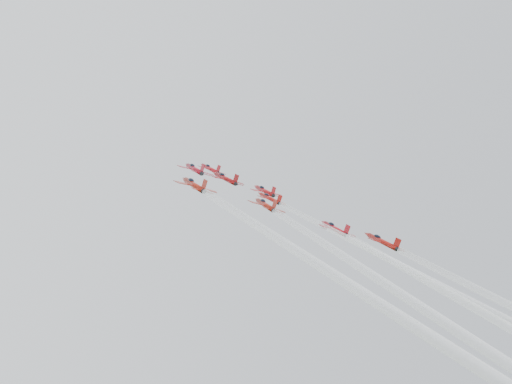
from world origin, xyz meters
TOP-DOWN VIEW (x-y plane):
  - jet_lead at (0.27, 27.06)m, footprint 9.50×11.62m
  - jet_row2_left at (-11.93, 13.40)m, footprint 10.41×12.74m
  - jet_row2_center at (-1.97, 14.13)m, footprint 10.38×12.70m
  - jet_row2_right at (10.88, 13.90)m, footprint 10.00×12.23m
  - jet_center at (3.43, -31.39)m, footprint 8.39×73.15m
  - jet_rear_farleft at (-25.87, -50.63)m, footprint 9.38×81.84m
  - jet_rear_left at (-7.42, -47.86)m, footprint 9.16×79.85m
  - jet_rear_right at (8.42, -53.03)m, footprint 9.37×81.74m

SIDE VIEW (x-z plane):
  - jet_rear_right at x=8.42m, z-range 89.28..152.44m
  - jet_rear_farleft at x=-25.87m, z-range 91.08..154.32m
  - jet_rear_left at x=-7.42m, z-range 93.97..155.67m
  - jet_center at x=3.43m, z-range 109.21..165.73m
  - jet_row2_left at x=-11.93m, z-range 166.99..176.92m
  - jet_row2_right at x=10.88m, z-range 167.56..177.10m
  - jet_row2_center at x=-1.97m, z-range 167.56..177.46m
  - jet_lead at x=0.27m, z-range 177.90..186.96m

